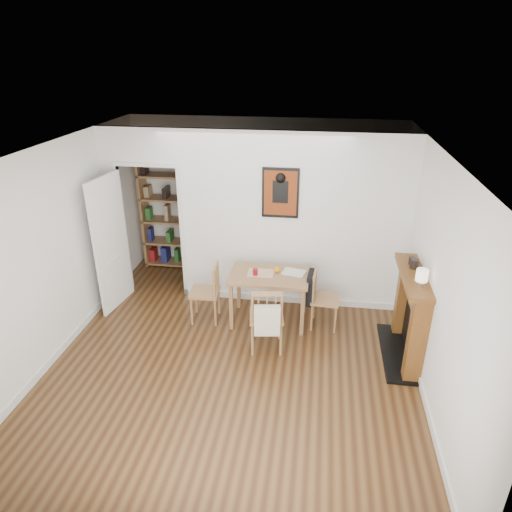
% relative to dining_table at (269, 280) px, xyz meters
% --- Properties ---
extents(ground, '(5.20, 5.20, 0.00)m').
position_rel_dining_table_xyz_m(ground, '(-0.32, -0.78, -0.66)').
color(ground, brown).
rests_on(ground, ground).
extents(room_shell, '(5.20, 5.20, 5.20)m').
position_rel_dining_table_xyz_m(room_shell, '(-0.22, 0.56, 0.64)').
color(room_shell, white).
rests_on(room_shell, ground).
extents(dining_table, '(1.09, 0.70, 0.75)m').
position_rel_dining_table_xyz_m(dining_table, '(0.00, 0.00, 0.00)').
color(dining_table, olive).
rests_on(dining_table, ground).
extents(chair_left, '(0.46, 0.46, 0.87)m').
position_rel_dining_table_xyz_m(chair_left, '(-0.91, -0.10, -0.22)').
color(chair_left, '#A0704A').
rests_on(chair_left, ground).
extents(chair_right, '(0.50, 0.45, 0.84)m').
position_rel_dining_table_xyz_m(chair_right, '(0.77, -0.01, -0.22)').
color(chair_right, '#A0704A').
rests_on(chair_right, ground).
extents(chair_front, '(0.53, 0.58, 0.93)m').
position_rel_dining_table_xyz_m(chair_front, '(0.05, -0.65, -0.18)').
color(chair_front, '#A0704A').
rests_on(chair_front, ground).
extents(bookshelf, '(0.89, 0.36, 2.11)m').
position_rel_dining_table_xyz_m(bookshelf, '(-1.97, 1.62, 0.39)').
color(bookshelf, olive).
rests_on(bookshelf, ground).
extents(fireplace, '(0.45, 1.25, 1.16)m').
position_rel_dining_table_xyz_m(fireplace, '(1.84, -0.53, -0.04)').
color(fireplace, brown).
rests_on(fireplace, ground).
extents(red_glass, '(0.07, 0.07, 0.09)m').
position_rel_dining_table_xyz_m(red_glass, '(-0.19, -0.04, 0.14)').
color(red_glass, maroon).
rests_on(red_glass, dining_table).
extents(orange_fruit, '(0.08, 0.08, 0.08)m').
position_rel_dining_table_xyz_m(orange_fruit, '(0.10, 0.08, 0.13)').
color(orange_fruit, orange).
rests_on(orange_fruit, dining_table).
extents(placemat, '(0.36, 0.27, 0.00)m').
position_rel_dining_table_xyz_m(placemat, '(-0.12, 0.03, 0.09)').
color(placemat, beige).
rests_on(placemat, dining_table).
extents(notebook, '(0.35, 0.29, 0.02)m').
position_rel_dining_table_xyz_m(notebook, '(0.34, 0.10, 0.10)').
color(notebook, silver).
rests_on(notebook, dining_table).
extents(mantel_lamp, '(0.14, 0.14, 0.21)m').
position_rel_dining_table_xyz_m(mantel_lamp, '(1.81, -0.86, 0.64)').
color(mantel_lamp, silver).
rests_on(mantel_lamp, fireplace).
extents(ceramic_jar_a, '(0.10, 0.10, 0.12)m').
position_rel_dining_table_xyz_m(ceramic_jar_a, '(1.81, -0.38, 0.56)').
color(ceramic_jar_a, black).
rests_on(ceramic_jar_a, fireplace).
extents(ceramic_jar_b, '(0.08, 0.08, 0.09)m').
position_rel_dining_table_xyz_m(ceramic_jar_b, '(1.80, -0.25, 0.55)').
color(ceramic_jar_b, black).
rests_on(ceramic_jar_b, fireplace).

